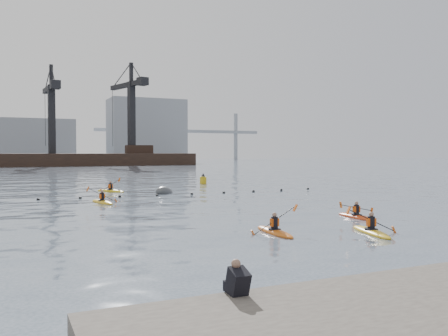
{
  "coord_description": "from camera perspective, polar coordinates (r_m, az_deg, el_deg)",
  "views": [
    {
      "loc": [
        -9.99,
        -14.9,
        3.61
      ],
      "look_at": [
        -0.4,
        6.1,
        2.8
      ],
      "focal_mm": 38.0,
      "sensor_mm": 36.0,
      "label": 1
    }
  ],
  "objects": [
    {
      "name": "kayaker_1",
      "position": [
        22.03,
        17.29,
        -7.24
      ],
      "size": [
        2.29,
        3.41,
        1.33
      ],
      "rotation": [
        0.0,
        0.0,
        -0.27
      ],
      "color": "gold",
      "rests_on": "ground"
    },
    {
      "name": "mooring_buoy",
      "position": [
        41.47,
        -7.19,
        -3.0
      ],
      "size": [
        2.61,
        2.68,
        1.56
      ],
      "primitive_type": "ellipsoid",
      "rotation": [
        0.0,
        0.21,
        0.83
      ],
      "color": "#404246",
      "rests_on": "ground"
    },
    {
      "name": "ground",
      "position": [
        18.3,
        9.23,
        -9.39
      ],
      "size": [
        400.0,
        400.0,
        0.0
      ],
      "primitive_type": "plane",
      "color": "#3E4F5B",
      "rests_on": "ground"
    },
    {
      "name": "kayaker_4",
      "position": [
        26.86,
        15.64,
        -5.58
      ],
      "size": [
        2.15,
        3.21,
        1.04
      ],
      "rotation": [
        0.0,
        0.0,
        3.08
      ],
      "color": "red",
      "rests_on": "ground"
    },
    {
      "name": "nav_buoy",
      "position": [
        52.85,
        -2.52,
        -1.47
      ],
      "size": [
        0.74,
        0.74,
        1.35
      ],
      "color": "gold",
      "rests_on": "ground"
    },
    {
      "name": "float_line",
      "position": [
        38.79,
        -10.29,
        -3.32
      ],
      "size": [
        33.24,
        0.73,
        0.24
      ],
      "color": "black",
      "rests_on": "ground"
    },
    {
      "name": "kayaker_5",
      "position": [
        43.81,
        -13.49,
        -2.64
      ],
      "size": [
        2.32,
        3.19,
        1.3
      ],
      "rotation": [
        0.0,
        0.0,
        0.55
      ],
      "color": "yellow",
      "rests_on": "ground"
    },
    {
      "name": "kayaker_3",
      "position": [
        34.38,
        -14.44,
        -3.92
      ],
      "size": [
        2.24,
        3.3,
        1.32
      ],
      "rotation": [
        0.0,
        0.0,
        0.22
      ],
      "color": "yellow",
      "rests_on": "ground"
    },
    {
      "name": "kayaker_0",
      "position": [
        21.21,
        6.09,
        -7.53
      ],
      "size": [
        2.29,
        3.28,
        1.36
      ],
      "rotation": [
        0.0,
        0.0,
        -0.06
      ],
      "color": "#C95A12",
      "rests_on": "ground"
    },
    {
      "name": "barge_pier",
      "position": [
        125.29,
        -20.07,
        1.1
      ],
      "size": [
        72.0,
        19.3,
        29.5
      ],
      "color": "black",
      "rests_on": "ground"
    },
    {
      "name": "skyline",
      "position": [
        165.73,
        -20.34,
        3.83
      ],
      "size": [
        141.0,
        28.0,
        22.0
      ],
      "color": "gray",
      "rests_on": "ground"
    }
  ]
}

